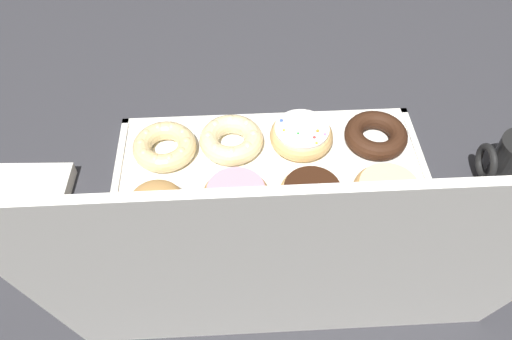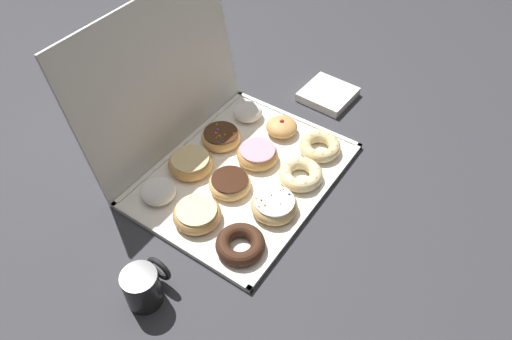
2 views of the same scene
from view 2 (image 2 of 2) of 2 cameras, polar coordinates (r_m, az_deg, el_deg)
name	(u,v)px [view 2 (image 2 of 2)]	position (r m, az deg, el deg)	size (l,w,h in m)	color
ground_plane	(244,176)	(1.26, -1.45, -0.75)	(3.00, 3.00, 0.00)	#333338
donut_box	(244,175)	(1.26, -1.46, -0.59)	(0.55, 0.42, 0.01)	white
box_lid_open	(161,80)	(1.25, -11.26, 10.56)	(0.55, 0.42, 0.01)	white
chocolate_cake_ring_donut_0	(240,244)	(1.09, -1.89, -8.88)	(0.11, 0.11, 0.03)	#381E11
sprinkle_donut_1	(274,205)	(1.16, 2.20, -4.24)	(0.12, 0.12, 0.04)	#E5B770
cruller_donut_2	(301,174)	(1.23, 5.37, -0.49)	(0.12, 0.12, 0.04)	beige
cruller_donut_3	(320,146)	(1.31, 7.66, 2.83)	(0.11, 0.11, 0.04)	#EACC8C
glazed_ring_donut_4	(197,214)	(1.15, -7.08, -5.25)	(0.12, 0.12, 0.04)	tan
chocolate_frosted_donut_5	(231,184)	(1.21, -3.01, -1.66)	(0.11, 0.11, 0.04)	#E5B770
pink_frosted_donut_6	(258,154)	(1.27, 0.24, 1.88)	(0.11, 0.11, 0.04)	tan
jelly_filled_donut_7	(282,127)	(1.36, 3.09, 5.19)	(0.09, 0.09, 0.05)	tan
powdered_filled_donut_8	(158,191)	(1.21, -11.63, -2.53)	(0.09, 0.09, 0.04)	white
glazed_ring_donut_9	(191,163)	(1.26, -7.83, 0.86)	(0.12, 0.12, 0.04)	tan
sprinkle_donut_10	(221,137)	(1.33, -4.22, 4.00)	(0.11, 0.11, 0.04)	tan
powdered_filled_donut_11	(248,112)	(1.40, -1.00, 6.98)	(0.09, 0.09, 0.04)	white
coffee_mug	(143,286)	(1.04, -13.34, -13.37)	(0.10, 0.08, 0.09)	black
napkin_stack	(328,94)	(1.52, 8.61, 8.95)	(0.15, 0.15, 0.03)	white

